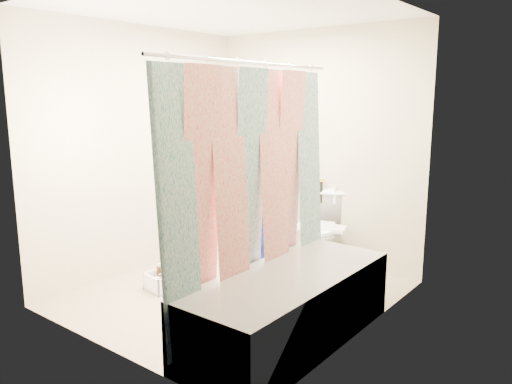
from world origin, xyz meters
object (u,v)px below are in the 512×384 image
Objects in this scene: cleaning_caddy at (161,283)px; toilet at (323,231)px; bathtub at (289,305)px; plumber at (265,192)px.

toilet is at bearing 68.68° from cleaning_caddy.
bathtub reaches higher than cleaning_caddy.
toilet is 2.64× the size of cleaning_caddy.
plumber is (-0.52, -0.29, 0.38)m from toilet.
toilet reaches higher than cleaning_caddy.
plumber is at bearing 83.48° from cleaning_caddy.
plumber is at bearing -168.06° from toilet.
toilet is at bearing 111.55° from bathtub.
plumber reaches higher than cleaning_caddy.
cleaning_caddy is at bearing 177.44° from bathtub.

